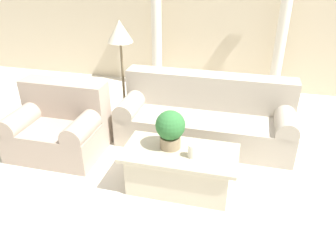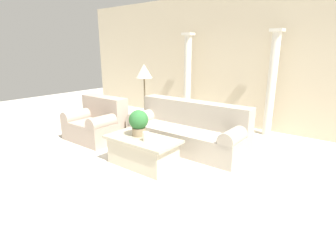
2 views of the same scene
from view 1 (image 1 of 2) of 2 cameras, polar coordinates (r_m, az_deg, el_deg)
ground_plane at (r=4.07m, az=2.03°, el=-7.76°), size 16.00×16.00×0.00m
wall_back at (r=6.30m, az=8.52°, el=20.82°), size 10.00×0.06×3.20m
sofa_long at (r=4.59m, az=6.57°, el=1.66°), size 2.36×0.89×0.90m
loveseat at (r=4.54m, az=-18.31°, el=0.13°), size 1.15×0.89×0.90m
coffee_table at (r=3.68m, az=2.07°, el=-7.52°), size 1.25×0.65×0.48m
potted_plant at (r=3.50m, az=0.41°, el=-0.38°), size 0.32×0.32×0.44m
pillar_candle at (r=3.43m, az=4.30°, el=-4.33°), size 0.09×0.09×0.15m
floor_lamp at (r=4.70m, az=-8.34°, el=15.19°), size 0.36×0.36×1.57m
column_left at (r=6.23m, az=-2.03°, el=16.97°), size 0.26×0.26×2.28m
column_right at (r=6.02m, az=19.21°, el=15.07°), size 0.26×0.26×2.28m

